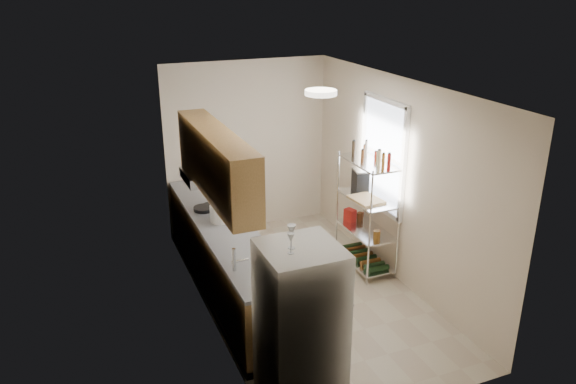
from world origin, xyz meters
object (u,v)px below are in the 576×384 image
(rice_cooker, at_px, (221,213))
(cutting_board, at_px, (366,199))
(frying_pan_large, at_px, (204,209))
(refrigerator, at_px, (300,330))
(espresso_machine, at_px, (360,180))

(rice_cooker, distance_m, cutting_board, 1.88)
(rice_cooker, xyz_separation_m, frying_pan_large, (-0.11, 0.41, -0.08))
(refrigerator, distance_m, rice_cooker, 2.35)
(frying_pan_large, relative_size, cutting_board, 0.61)
(refrigerator, bearing_deg, cutting_board, 47.98)
(espresso_machine, bearing_deg, cutting_board, -94.68)
(rice_cooker, height_order, frying_pan_large, rice_cooker)
(espresso_machine, bearing_deg, rice_cooker, -168.11)
(rice_cooker, bearing_deg, cutting_board, -10.22)
(rice_cooker, relative_size, espresso_machine, 0.86)
(refrigerator, xyz_separation_m, espresso_machine, (1.91, 2.35, 0.35))
(frying_pan_large, height_order, espresso_machine, espresso_machine)
(frying_pan_large, bearing_deg, rice_cooker, -79.15)
(refrigerator, relative_size, rice_cooker, 6.22)
(refrigerator, relative_size, frying_pan_large, 6.17)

